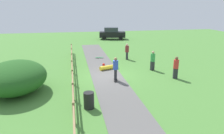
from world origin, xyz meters
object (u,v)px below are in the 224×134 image
Objects in this scene: bush_large at (16,77)px; bystander_green at (153,60)px; skater_riding at (116,68)px; trash_bin at (89,100)px; skater_fallen at (109,67)px; bystander_red at (176,67)px; parked_car_black at (112,33)px; bystander_maroon at (127,51)px; skateboard_loose at (99,58)px.

bystander_green is (10.13, 2.83, -0.08)m from bush_large.
skater_riding reaches higher than bystander_green.
trash_bin is 0.53× the size of skater_fallen.
bush_large is 2.70× the size of bystander_green.
bystander_red is at bearing -35.94° from skater_fallen.
bystander_red is at bearing -87.46° from parked_car_black.
parked_car_black is (-0.90, 20.23, 0.04)m from bystander_red.
bystander_maroon is 6.69m from bystander_red.
bush_large is 2.75× the size of bystander_maroon.
parked_car_black is (1.15, 13.86, 0.07)m from bystander_maroon.
skater_fallen is at bearing 165.47° from bystander_green.
parked_car_black is (10.13, 20.73, -0.03)m from bush_large.
skater_fallen is at bearing 29.94° from bush_large.
trash_bin is 24.52m from parked_car_black.
bush_large is 11.31m from bystander_maroon.
trash_bin is at bearing -152.19° from bystander_red.
bystander_green reaches higher than skateboard_loose.
bystander_maroon is 0.98× the size of bystander_green.
skater_fallen is 5.61m from bystander_red.
skater_fallen is 4.09m from skateboard_loose.
skater_fallen is at bearing -86.38° from skateboard_loose.
bystander_maroon is 13.91m from parked_car_black.
bystander_red is (11.03, 0.50, -0.07)m from bush_large.
bush_large is 2.63× the size of skater_fallen.
bystander_maroon is at bearing 67.86° from skater_riding.
trash_bin is 4.52m from skater_riding.
bystander_maroon reaches higher than skateboard_loose.
bystander_maroon is (4.72, 9.94, 0.44)m from trash_bin.
skateboard_loose is at bearing 51.36° from bush_large.
skater_fallen is (0.01, 2.95, -0.78)m from skater_riding.
trash_bin is 8.33m from bystander_green.
skateboard_loose is at bearing 79.59° from trash_bin.
trash_bin is at bearing -100.41° from skateboard_loose.
bystander_red reaches higher than trash_bin.
skateboard_loose is (-0.25, 7.03, -0.90)m from skater_riding.
bush_large is 6.57m from skater_riding.
skater_riding is 1.02× the size of skater_fallen.
skateboard_loose is 0.49× the size of bystander_green.
skater_riding is at bearing 59.85° from trash_bin.
skater_riding is at bearing 7.09° from bush_large.
bush_large is 4.98× the size of trash_bin.
bush_large reaches higher than skateboard_loose.
bystander_green reaches higher than bystander_maroon.
trash_bin is at bearing -35.74° from bush_large.
skater_riding is at bearing -150.82° from bystander_green.
bystander_maroon is at bearing -94.73° from parked_car_black.
trash_bin is 0.54× the size of bystander_red.
bystander_green is 17.90m from parked_car_black.
bush_large is at bearing -172.91° from skater_riding.
bush_large is at bearing -116.05° from parked_car_black.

